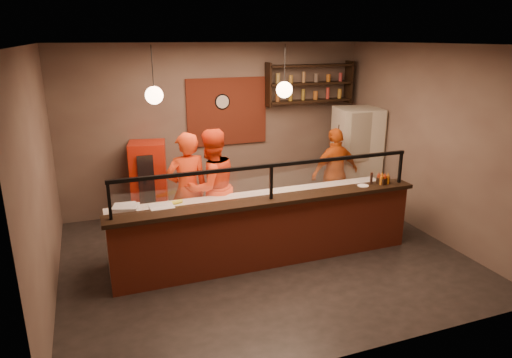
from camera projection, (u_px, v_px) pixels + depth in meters
name	position (u px, v px, depth m)	size (l,w,h in m)	color
floor	(263.00, 256.00, 7.17)	(6.00, 6.00, 0.00)	black
ceiling	(264.00, 44.00, 6.22)	(6.00, 6.00, 0.00)	#3C352E
wall_back	(217.00, 127.00, 8.93)	(6.00, 6.00, 0.00)	#726254
wall_left	(40.00, 179.00, 5.69)	(5.00, 5.00, 0.00)	#726254
wall_right	(429.00, 142.00, 7.69)	(5.00, 5.00, 0.00)	#726254
wall_front	(357.00, 219.00, 4.46)	(6.00, 6.00, 0.00)	#726254
brick_patch	(227.00, 112.00, 8.88)	(1.60, 0.04, 1.30)	#973821
service_counter	(271.00, 234.00, 6.76)	(4.60, 0.25, 1.00)	#973821
counter_ledge	(271.00, 201.00, 6.60)	(4.70, 0.37, 0.06)	black
worktop_cabinet	(259.00, 226.00, 7.23)	(4.60, 0.75, 0.85)	gray
worktop	(259.00, 200.00, 7.09)	(4.60, 0.75, 0.05)	silver
sneeze_guard	(271.00, 178.00, 6.50)	(4.50, 0.05, 0.52)	white
wall_shelving	(310.00, 83.00, 9.16)	(1.84, 0.28, 0.85)	black
wall_clock	(222.00, 102.00, 8.78)	(0.30, 0.30, 0.04)	black
pendant_left	(154.00, 95.00, 6.09)	(0.24, 0.24, 0.77)	black
pendant_right	(284.00, 90.00, 6.72)	(0.24, 0.24, 0.77)	black
cook_left	(188.00, 190.00, 7.29)	(0.69, 0.45, 1.90)	#E94015
cook_mid	(212.00, 187.00, 7.41)	(0.93, 0.73, 1.92)	#ED4016
cook_right	(335.00, 173.00, 8.52)	(1.00, 0.42, 1.71)	#C65212
fridge	(356.00, 157.00, 9.15)	(0.82, 0.77, 1.97)	beige
red_cooler	(149.00, 182.00, 8.40)	(0.64, 0.58, 1.49)	red
pizza_dough	(294.00, 192.00, 7.37)	(0.52, 0.52, 0.01)	beige
prep_tub_a	(126.00, 212.00, 6.31)	(0.34, 0.27, 0.17)	white
prep_tub_b	(126.00, 210.00, 6.41)	(0.30, 0.24, 0.15)	white
prep_tub_c	(162.00, 212.00, 6.32)	(0.33, 0.26, 0.16)	white
rolling_pin	(172.00, 203.00, 6.79)	(0.06, 0.06, 0.34)	yellow
condiment_caddy	(383.00, 181.00, 7.26)	(0.18, 0.14, 0.10)	black
pepper_mill	(371.00, 178.00, 7.22)	(0.04, 0.04, 0.19)	black
small_plate	(363.00, 186.00, 7.15)	(0.17, 0.17, 0.01)	white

